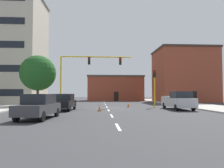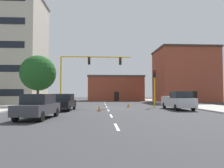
{
  "view_description": "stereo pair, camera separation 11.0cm",
  "coord_description": "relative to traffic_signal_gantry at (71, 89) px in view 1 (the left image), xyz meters",
  "views": [
    {
      "loc": [
        -1.0,
        -25.13,
        1.77
      ],
      "look_at": [
        0.76,
        3.53,
        3.08
      ],
      "focal_mm": 33.47,
      "sensor_mm": 36.0,
      "label": 1
    },
    {
      "loc": [
        -0.89,
        -25.13,
        1.77
      ],
      "look_at": [
        0.76,
        3.53,
        3.08
      ],
      "focal_mm": 33.47,
      "sensor_mm": 36.0,
      "label": 2
    }
  ],
  "objects": [
    {
      "name": "traffic_signal_gantry",
      "position": [
        0.0,
        0.0,
        0.0
      ],
      "size": [
        10.32,
        1.2,
        6.83
      ],
      "color": "yellow",
      "rests_on": "ground_plane"
    },
    {
      "name": "sidewalk_right",
      "position": [
        17.62,
        4.96,
        -2.25
      ],
      "size": [
        6.0,
        56.0,
        0.14
      ],
      "primitive_type": "cube",
      "color": "#B2ADA3",
      "rests_on": "ground_plane"
    },
    {
      "name": "building_row_right",
      "position": [
        21.84,
        15.31,
        3.32
      ],
      "size": [
        11.83,
        9.62,
        11.25
      ],
      "color": "brown",
      "rests_on": "ground_plane"
    },
    {
      "name": "lane_stripe_seg_4",
      "position": [
        4.74,
        4.96,
        -2.31
      ],
      "size": [
        0.16,
        2.4,
        0.01
      ],
      "primitive_type": "cube",
      "color": "silver",
      "rests_on": "ground_plane"
    },
    {
      "name": "tree_left_near",
      "position": [
        -4.85,
        1.63,
        2.32
      ],
      "size": [
        4.96,
        4.96,
        7.13
      ],
      "color": "brown",
      "rests_on": "ground_plane"
    },
    {
      "name": "sidewalk_left",
      "position": [
        -8.13,
        4.96,
        -2.25
      ],
      "size": [
        6.0,
        56.0,
        0.14
      ],
      "primitive_type": "cube",
      "color": "#B2ADA3",
      "rests_on": "ground_plane"
    },
    {
      "name": "lane_stripe_seg_1",
      "position": [
        4.74,
        -11.54,
        -2.31
      ],
      "size": [
        0.16,
        2.4,
        0.01
      ],
      "primitive_type": "cube",
      "color": "silver",
      "rests_on": "ground_plane"
    },
    {
      "name": "ground_plane",
      "position": [
        4.74,
        -3.04,
        -2.32
      ],
      "size": [
        160.0,
        160.0,
        0.0
      ],
      "primitive_type": "plane",
      "color": "#38383A"
    },
    {
      "name": "building_brick_center",
      "position": [
        7.74,
        25.15,
        0.77
      ],
      "size": [
        13.76,
        9.22,
        6.16
      ],
      "color": "brown",
      "rests_on": "ground_plane"
    },
    {
      "name": "sedan_dark_gray_near_left",
      "position": [
        -0.48,
        -13.19,
        -1.43
      ],
      "size": [
        2.27,
        4.66,
        1.74
      ],
      "color": "#3D3D42",
      "rests_on": "ground_plane"
    },
    {
      "name": "lane_stripe_seg_3",
      "position": [
        4.74,
        -0.54,
        -2.31
      ],
      "size": [
        0.16,
        2.4,
        0.01
      ],
      "primitive_type": "cube",
      "color": "silver",
      "rests_on": "ground_plane"
    },
    {
      "name": "building_tall_left",
      "position": [
        -13.96,
        10.74,
        7.41
      ],
      "size": [
        14.49,
        10.88,
        19.43
      ],
      "color": "beige",
      "rests_on": "ground_plane"
    },
    {
      "name": "traffic_cone_roadside_b",
      "position": [
        3.78,
        -6.99,
        -1.98
      ],
      "size": [
        0.36,
        0.36,
        0.69
      ],
      "color": "black",
      "rests_on": "ground_plane"
    },
    {
      "name": "pickup_truck_silver",
      "position": [
        12.48,
        -5.47,
        -1.34
      ],
      "size": [
        2.12,
        5.44,
        1.99
      ],
      "color": "#BCBCC1",
      "rests_on": "ground_plane"
    },
    {
      "name": "lane_stripe_seg_6",
      "position": [
        4.74,
        15.96,
        -2.31
      ],
      "size": [
        0.16,
        2.4,
        0.01
      ],
      "primitive_type": "cube",
      "color": "silver",
      "rests_on": "ground_plane"
    },
    {
      "name": "lane_stripe_seg_5",
      "position": [
        4.74,
        10.46,
        -2.31
      ],
      "size": [
        0.16,
        2.4,
        0.01
      ],
      "primitive_type": "cube",
      "color": "silver",
      "rests_on": "ground_plane"
    },
    {
      "name": "traffic_cone_roadside_a",
      "position": [
        7.54,
        -1.06,
        -1.95
      ],
      "size": [
        0.36,
        0.36,
        0.74
      ],
      "color": "black",
      "rests_on": "ground_plane"
    },
    {
      "name": "lane_stripe_seg_0",
      "position": [
        4.74,
        -17.04,
        -2.31
      ],
      "size": [
        0.16,
        2.4,
        0.01
      ],
      "primitive_type": "cube",
      "color": "silver",
      "rests_on": "ground_plane"
    },
    {
      "name": "lane_stripe_seg_2",
      "position": [
        4.74,
        -6.04,
        -2.31
      ],
      "size": [
        0.16,
        2.4,
        0.01
      ],
      "primitive_type": "cube",
      "color": "silver",
      "rests_on": "ground_plane"
    },
    {
      "name": "sedan_black_mid_left",
      "position": [
        0.08,
        -5.93,
        -1.43
      ],
      "size": [
        2.09,
        4.59,
        1.74
      ],
      "color": "black",
      "rests_on": "ground_plane"
    },
    {
      "name": "traffic_light_pole_right",
      "position": [
        10.94,
        -1.51,
        1.21
      ],
      "size": [
        0.32,
        0.47,
        4.8
      ],
      "color": "yellow",
      "rests_on": "ground_plane"
    }
  ]
}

